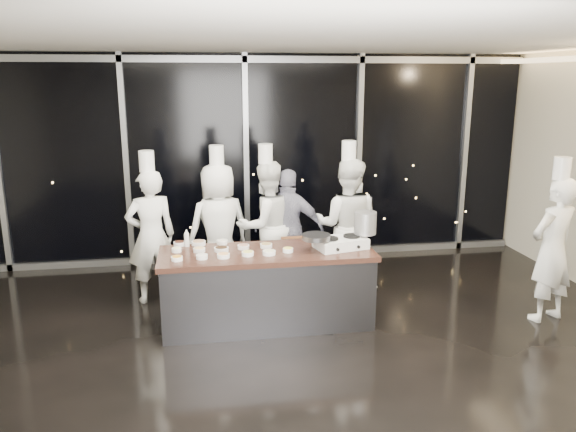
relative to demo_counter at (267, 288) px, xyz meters
name	(u,v)px	position (x,y,z in m)	size (l,w,h in m)	color
ground	(278,360)	(0.00, -0.90, -0.45)	(9.00, 9.00, 0.00)	black
room_shell	(296,143)	(0.18, -0.90, 1.79)	(9.02, 7.02, 3.21)	beige
window_wall	(246,160)	(0.00, 2.53, 1.14)	(8.90, 0.11, 3.20)	black
demo_counter	(267,288)	(0.00, 0.00, 0.00)	(2.46, 0.86, 0.90)	#3A393F
stove	(341,243)	(0.87, -0.02, 0.51)	(0.64, 0.48, 0.14)	silver
frying_pan	(315,237)	(0.55, -0.08, 0.61)	(0.60, 0.39, 0.05)	slate
stock_pot	(365,223)	(1.18, 0.06, 0.72)	(0.26, 0.26, 0.26)	#ABACAE
prep_bowls	(223,249)	(-0.50, 0.08, 0.47)	(1.37, 0.70, 0.05)	white
squeeze_bottle	(187,238)	(-0.91, 0.34, 0.55)	(0.06, 0.06, 0.21)	white
chef_far_left	(151,235)	(-1.37, 0.96, 0.43)	(0.72, 0.57, 1.96)	white
chef_left	(219,227)	(-0.50, 1.18, 0.44)	(1.00, 0.82, 1.99)	white
chef_center	(266,225)	(0.14, 1.21, 0.44)	(1.04, 0.93, 1.99)	white
guest	(289,229)	(0.45, 1.19, 0.37)	(1.05, 0.72, 1.65)	#151438
chef_right	(347,225)	(1.20, 0.94, 0.46)	(1.07, 0.95, 2.04)	white
chef_side	(552,248)	(3.33, -0.40, 0.44)	(0.73, 0.59, 1.97)	white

